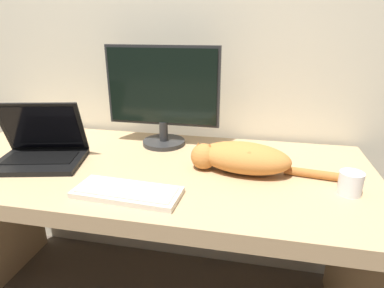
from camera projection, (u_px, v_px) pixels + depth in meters
The scene contains 7 objects.
wall_back at pixel (173, 27), 1.53m from camera, with size 6.40×0.06×2.60m.
desk at pixel (149, 197), 1.35m from camera, with size 1.78×0.78×0.78m.
monitor at pixel (163, 95), 1.44m from camera, with size 0.52×0.20×0.45m.
laptop at pixel (41, 151), 1.31m from camera, with size 0.38×0.32×0.25m.
external_keyboard at pixel (127, 192), 1.06m from camera, with size 0.36×0.16×0.02m.
cat at pixel (241, 157), 1.22m from camera, with size 0.56×0.22×0.12m.
coffee_mug at pixel (350, 183), 1.06m from camera, with size 0.08×0.08×0.08m.
Camera 1 is at (0.42, -0.73, 1.30)m, focal length 30.00 mm.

